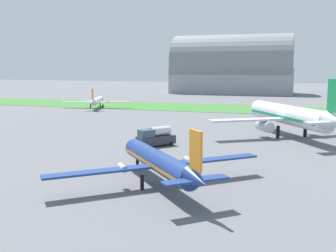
# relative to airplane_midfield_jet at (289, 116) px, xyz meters

# --- Properties ---
(ground_plane) EXTENTS (600.00, 600.00, 0.00)m
(ground_plane) POSITION_rel_airplane_midfield_jet_xyz_m (-21.16, -15.42, -4.09)
(ground_plane) COLOR slate
(grass_taxiway_strip) EXTENTS (360.00, 28.00, 0.08)m
(grass_taxiway_strip) POSITION_rel_airplane_midfield_jet_xyz_m (-21.16, 49.43, -4.05)
(grass_taxiway_strip) COLOR #3D7533
(grass_taxiway_strip) RESTS_ON ground_plane
(airplane_midfield_jet) EXTENTS (28.21, 28.25, 11.35)m
(airplane_midfield_jet) POSITION_rel_airplane_midfield_jet_xyz_m (0.00, 0.00, 0.00)
(airplane_midfield_jet) COLOR silver
(airplane_midfield_jet) RESTS_ON ground_plane
(airplane_taxiing_turboprop) EXTENTS (21.70, 18.77, 6.75)m
(airplane_taxiing_turboprop) POSITION_rel_airplane_midfield_jet_xyz_m (-60.99, 36.28, -1.62)
(airplane_taxiing_turboprop) COLOR silver
(airplane_taxiing_turboprop) RESTS_ON ground_plane
(airplane_foreground_turboprop) EXTENTS (19.77, 18.15, 7.56)m
(airplane_foreground_turboprop) POSITION_rel_airplane_midfield_jet_xyz_m (-12.87, -37.67, -1.32)
(airplane_foreground_turboprop) COLOR navy
(airplane_foreground_turboprop) RESTS_ON ground_plane
(fuel_truck_near_gate) EXTENTS (6.07, 6.49, 3.29)m
(fuel_truck_near_gate) POSITION_rel_airplane_midfield_jet_xyz_m (-21.03, -16.78, -2.50)
(fuel_truck_near_gate) COLOR #2D333D
(fuel_truck_near_gate) RESTS_ON ground_plane
(hangar_distant) EXTENTS (61.34, 28.89, 30.09)m
(hangar_distant) POSITION_rel_airplane_midfield_jet_xyz_m (-32.00, 128.38, 8.87)
(hangar_distant) COLOR #9399A3
(hangar_distant) RESTS_ON ground_plane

